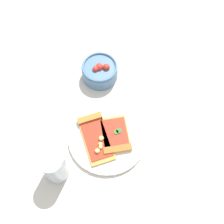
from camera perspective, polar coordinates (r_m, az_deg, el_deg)
The scene contains 7 objects.
ground_plane at distance 0.93m, azimuth -2.31°, elevation -4.72°, with size 2.40×2.40×0.00m, color beige.
plate at distance 0.92m, azimuth -0.92°, elevation -4.84°, with size 0.24×0.24×0.01m, color silver.
pizza_slice_near at distance 0.91m, azimuth -3.26°, elevation -4.58°, with size 0.17×0.11×0.02m.
pizza_slice_far at distance 0.90m, azimuth 0.67°, elevation -4.90°, with size 0.14×0.13×0.02m.
salad_bowl at distance 1.00m, azimuth -2.36°, elevation 7.94°, with size 0.12×0.12×0.07m.
soda_glass at distance 0.85m, azimuth -11.10°, elevation -10.32°, with size 0.07×0.07×0.13m.
paper_napkin at distance 1.02m, azimuth 12.25°, elevation 4.66°, with size 0.14×0.16×0.00m, color white.
Camera 1 is at (0.30, -0.15, 0.87)m, focal length 47.20 mm.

